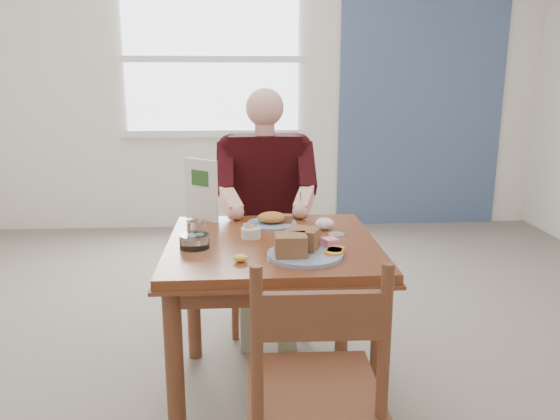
{
  "coord_description": "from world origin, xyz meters",
  "views": [
    {
      "loc": [
        -0.12,
        -2.26,
        1.44
      ],
      "look_at": [
        0.03,
        0.0,
        0.89
      ],
      "focal_mm": 35.0,
      "sensor_mm": 36.0,
      "label": 1
    }
  ],
  "objects": [
    {
      "name": "floor",
      "position": [
        0.0,
        0.0,
        0.0
      ],
      "size": [
        6.0,
        6.0,
        0.0
      ],
      "primitive_type": "plane",
      "color": "#726A5C",
      "rests_on": "ground"
    },
    {
      "name": "wall_back",
      "position": [
        0.0,
        3.0,
        1.4
      ],
      "size": [
        5.5,
        0.0,
        5.5
      ],
      "primitive_type": "plane",
      "rotation": [
        1.57,
        0.0,
        0.0
      ],
      "color": "white",
      "rests_on": "ground"
    },
    {
      "name": "accent_panel",
      "position": [
        1.6,
        2.98,
        1.4
      ],
      "size": [
        1.6,
        0.02,
        2.8
      ],
      "primitive_type": "cube",
      "color": "#455A81",
      "rests_on": "ground"
    },
    {
      "name": "lemon_wedge",
      "position": [
        -0.14,
        -0.27,
        0.77
      ],
      "size": [
        0.06,
        0.04,
        0.03
      ],
      "primitive_type": "ellipsoid",
      "rotation": [
        0.0,
        0.0,
        -0.1
      ],
      "color": "yellow",
      "rests_on": "table"
    },
    {
      "name": "napkin",
      "position": [
        0.25,
        0.17,
        0.78
      ],
      "size": [
        0.11,
        0.1,
        0.06
      ],
      "primitive_type": "ellipsoid",
      "rotation": [
        0.0,
        0.0,
        -0.44
      ],
      "color": "white",
      "rests_on": "table"
    },
    {
      "name": "metal_dish",
      "position": [
        0.29,
        0.06,
        0.75
      ],
      "size": [
        0.08,
        0.08,
        0.01
      ],
      "primitive_type": "cylinder",
      "rotation": [
        0.0,
        0.0,
        0.1
      ],
      "color": "silver",
      "rests_on": "table"
    },
    {
      "name": "window",
      "position": [
        -0.4,
        2.97,
        1.6
      ],
      "size": [
        1.72,
        0.04,
        1.42
      ],
      "color": "white",
      "rests_on": "wall_back"
    },
    {
      "name": "table",
      "position": [
        0.0,
        0.0,
        0.64
      ],
      "size": [
        0.92,
        0.92,
        0.75
      ],
      "color": "brown",
      "rests_on": "ground"
    },
    {
      "name": "chair_far",
      "position": [
        0.0,
        0.8,
        0.48
      ],
      "size": [
        0.42,
        0.42,
        0.95
      ],
      "color": "brown",
      "rests_on": "ground"
    },
    {
      "name": "chair_near",
      "position": [
        0.09,
        -0.75,
        0.48
      ],
      "size": [
        0.43,
        0.43,
        0.95
      ],
      "color": "brown",
      "rests_on": "ground"
    },
    {
      "name": "diner",
      "position": [
        0.0,
        0.71,
        0.81
      ],
      "size": [
        0.53,
        0.56,
        1.39
      ],
      "color": "gray",
      "rests_on": "chair_far"
    },
    {
      "name": "near_plate",
      "position": [
        0.11,
        -0.21,
        0.79
      ],
      "size": [
        0.34,
        0.34,
        0.1
      ],
      "color": "white",
      "rests_on": "table"
    },
    {
      "name": "far_plate",
      "position": [
        0.02,
        0.26,
        0.77
      ],
      "size": [
        0.28,
        0.28,
        0.06
      ],
      "color": "white",
      "rests_on": "table"
    },
    {
      "name": "caddy",
      "position": [
        -0.09,
        0.05,
        0.77
      ],
      "size": [
        0.11,
        0.11,
        0.07
      ],
      "color": "white",
      "rests_on": "table"
    },
    {
      "name": "shakers",
      "position": [
        -0.33,
        0.08,
        0.79
      ],
      "size": [
        0.09,
        0.05,
        0.08
      ],
      "color": "white",
      "rests_on": "table"
    },
    {
      "name": "creamer",
      "position": [
        -0.33,
        -0.07,
        0.78
      ],
      "size": [
        0.16,
        0.16,
        0.06
      ],
      "color": "white",
      "rests_on": "table"
    },
    {
      "name": "menu",
      "position": [
        -0.33,
        0.39,
        0.9
      ],
      "size": [
        0.17,
        0.14,
        0.3
      ],
      "color": "white",
      "rests_on": "table"
    }
  ]
}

